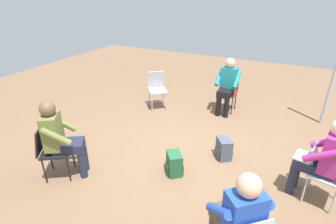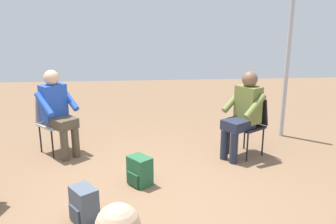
{
  "view_description": "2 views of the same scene",
  "coord_description": "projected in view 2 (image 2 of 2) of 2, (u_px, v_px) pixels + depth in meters",
  "views": [
    {
      "loc": [
        1.37,
        -3.5,
        2.64
      ],
      "look_at": [
        -0.33,
        -0.13,
        0.82
      ],
      "focal_mm": 28.0,
      "sensor_mm": 36.0,
      "label": 1
    },
    {
      "loc": [
        -0.04,
        3.65,
        2.14
      ],
      "look_at": [
        -0.34,
        -0.27,
        1.0
      ],
      "focal_mm": 40.0,
      "sensor_mm": 36.0,
      "label": 2
    }
  ],
  "objects": [
    {
      "name": "chair_southwest",
      "position": [
        250.0,
        122.0,
        5.4
      ],
      "size": [
        0.58,
        0.57,
        0.85
      ],
      "rotation": [
        0.0,
        0.0,
        -0.98
      ],
      "color": "black",
      "rests_on": "ground"
    },
    {
      "name": "chair_southeast",
      "position": [
        53.0,
        119.0,
        5.51
      ],
      "size": [
        0.58,
        0.59,
        0.85
      ],
      "rotation": [
        0.0,
        0.0,
        0.74
      ],
      "color": "#B7B7BC",
      "rests_on": "ground"
    },
    {
      "name": "person_in_blue",
      "position": [
        57.0,
        109.0,
        5.34
      ],
      "size": [
        0.63,
        0.63,
        1.24
      ],
      "rotation": [
        0.0,
        0.0,
        0.74
      ],
      "color": "#4C4233",
      "rests_on": "ground"
    },
    {
      "name": "person_in_olive",
      "position": [
        243.0,
        110.0,
        5.25
      ],
      "size": [
        0.63,
        0.63,
        1.24
      ],
      "rotation": [
        0.0,
        0.0,
        -0.98
      ],
      "color": "#23283D",
      "rests_on": "ground"
    },
    {
      "name": "tent_pole_near",
      "position": [
        287.0,
        65.0,
        5.96
      ],
      "size": [
        0.07,
        0.07,
        2.39
      ],
      "primitive_type": "cylinder",
      "color": "#B2B2B7",
      "rests_on": "ground"
    },
    {
      "name": "ground_plane",
      "position": [
        139.0,
        207.0,
        4.09
      ],
      "size": [
        14.0,
        14.0,
        0.0
      ],
      "primitive_type": "plane",
      "color": "brown"
    },
    {
      "name": "backpack_by_empty_chair",
      "position": [
        84.0,
        206.0,
        3.8
      ],
      "size": [
        0.33,
        0.34,
        0.36
      ],
      "rotation": [
        0.0,
        0.0,
        2.2
      ],
      "color": "#475160",
      "rests_on": "ground"
    },
    {
      "name": "backpack_near_laptop_user",
      "position": [
        140.0,
        172.0,
        4.56
      ],
      "size": [
        0.33,
        0.34,
        0.36
      ],
      "rotation": [
        0.0,
        0.0,
        2.25
      ],
      "color": "#235B38",
      "rests_on": "ground"
    }
  ]
}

